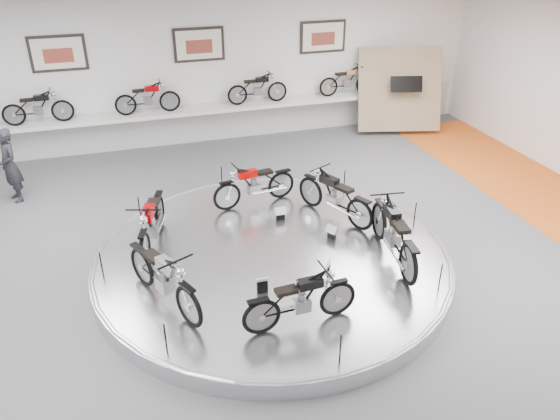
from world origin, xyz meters
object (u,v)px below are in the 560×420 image
object	(u,v)px
bike_d	(163,277)
display_platform	(272,259)
bike_a	(335,195)
bike_e	(301,299)
shelf	(205,110)
bike_b	(254,184)
bike_f	(394,232)
visitor	(10,166)
bike_c	(152,223)

from	to	relation	value
bike_d	display_platform	bearing A→B (deg)	89.95
bike_a	bike_e	world-z (taller)	bike_a
shelf	bike_b	world-z (taller)	bike_b
shelf	bike_f	size ratio (longest dim) A/B	5.98
display_platform	bike_f	world-z (taller)	bike_f
bike_b	visitor	size ratio (longest dim) A/B	0.93
display_platform	bike_e	xyz separation A→B (m)	(-0.17, -2.00, 0.60)
bike_c	bike_d	xyz separation A→B (m)	(0.00, -1.74, -0.01)
bike_f	display_platform	bearing A→B (deg)	74.95
bike_b	bike_c	distance (m)	2.48
bike_b	bike_d	distance (m)	3.61
bike_c	bike_f	xyz separation A→B (m)	(3.99, -1.65, 0.03)
shelf	visitor	world-z (taller)	visitor
display_platform	bike_a	world-z (taller)	bike_a
bike_a	bike_f	xyz separation A→B (m)	(0.40, -1.72, 0.05)
display_platform	bike_c	world-z (taller)	bike_c
bike_a	bike_e	size ratio (longest dim) A/B	1.09
bike_f	visitor	xyz separation A→B (m)	(-6.71, 5.11, 0.00)
bike_c	visitor	world-z (taller)	visitor
bike_e	bike_f	xyz separation A→B (m)	(2.13, 1.18, 0.09)
bike_c	bike_d	distance (m)	1.74
bike_a	visitor	bearing A→B (deg)	36.56
bike_a	bike_b	world-z (taller)	bike_a
bike_a	bike_e	bearing A→B (deg)	123.94
shelf	bike_a	bearing A→B (deg)	-74.10
shelf	bike_b	xyz separation A→B (m)	(0.20, -4.45, -0.24)
bike_e	bike_f	size ratio (longest dim) A/B	0.83
bike_b	bike_d	size ratio (longest dim) A/B	0.91
bike_d	bike_f	size ratio (longest dim) A/B	0.94
bike_d	visitor	world-z (taller)	visitor
bike_d	bike_e	bearing A→B (deg)	35.25
display_platform	visitor	world-z (taller)	visitor
bike_c	bike_d	world-z (taller)	bike_c
bike_c	visitor	distance (m)	4.41
shelf	bike_e	bearing A→B (deg)	-91.15
bike_f	visitor	world-z (taller)	visitor
bike_d	bike_e	distance (m)	2.15
bike_b	bike_c	bearing A→B (deg)	17.04
bike_b	visitor	world-z (taller)	visitor
bike_c	bike_f	bearing A→B (deg)	84.02
visitor	bike_f	bearing A→B (deg)	26.70
shelf	visitor	bearing A→B (deg)	-156.11
bike_c	bike_f	distance (m)	4.32
bike_d	bike_e	size ratio (longest dim) A/B	1.13
bike_e	bike_f	distance (m)	2.44
bike_a	bike_d	size ratio (longest dim) A/B	0.96
bike_f	bike_c	bearing A→B (deg)	75.04
bike_f	bike_a	bearing A→B (deg)	20.55
display_platform	bike_c	bearing A→B (deg)	157.55
bike_a	bike_e	distance (m)	3.38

